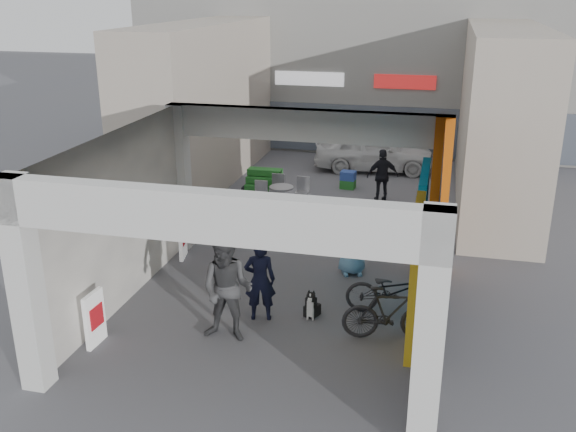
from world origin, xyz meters
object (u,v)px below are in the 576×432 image
(cafe_set, at_px, (280,197))
(man_elderly, at_px, (353,239))
(bicycle_rear, at_px, (390,313))
(produce_stand, at_px, (264,186))
(man_with_dog, at_px, (260,280))
(bicycle_front, at_px, (394,291))
(border_collie, at_px, (311,306))
(white_van, at_px, (374,151))
(man_back_turned, at_px, (227,289))
(man_crates, at_px, (383,176))

(cafe_set, relative_size, man_elderly, 0.89)
(bicycle_rear, bearing_deg, produce_stand, 19.71)
(man_with_dog, bearing_deg, bicycle_front, -176.26)
(cafe_set, xyz_separation_m, man_elderly, (2.67, -3.96, 0.50))
(cafe_set, relative_size, bicycle_rear, 0.84)
(border_collie, bearing_deg, white_van, 112.88)
(produce_stand, relative_size, man_with_dog, 0.77)
(border_collie, xyz_separation_m, man_elderly, (0.46, 2.20, 0.58))
(bicycle_front, xyz_separation_m, bicycle_rear, (0.00, -0.97, 0.02))
(produce_stand, bearing_deg, white_van, 38.65)
(man_elderly, relative_size, bicycle_front, 0.87)
(cafe_set, relative_size, white_van, 0.35)
(man_with_dog, bearing_deg, man_back_turned, 53.29)
(man_crates, xyz_separation_m, bicycle_front, (0.95, -6.89, -0.30))
(man_crates, height_order, bicycle_front, man_crates)
(produce_stand, relative_size, man_back_turned, 0.63)
(man_crates, height_order, white_van, man_crates)
(produce_stand, bearing_deg, bicycle_front, -69.04)
(man_back_turned, relative_size, man_elderly, 1.21)
(bicycle_front, relative_size, bicycle_rear, 1.09)
(man_elderly, height_order, white_van, man_elderly)
(man_with_dog, relative_size, man_elderly, 1.00)
(man_elderly, bearing_deg, white_van, 75.57)
(produce_stand, distance_m, border_collie, 7.68)
(produce_stand, distance_m, bicycle_front, 7.95)
(bicycle_rear, height_order, white_van, white_van)
(border_collie, xyz_separation_m, man_back_turned, (-1.30, -1.12, 0.75))
(cafe_set, bearing_deg, man_crates, 24.38)
(man_with_dog, height_order, bicycle_rear, man_with_dog)
(bicycle_rear, relative_size, white_van, 0.42)
(produce_stand, bearing_deg, border_collie, -80.73)
(cafe_set, distance_m, produce_stand, 1.19)
(produce_stand, height_order, border_collie, produce_stand)
(man_back_turned, bearing_deg, white_van, 84.74)
(border_collie, height_order, bicycle_front, bicycle_front)
(border_collie, relative_size, man_back_turned, 0.30)
(man_back_turned, bearing_deg, bicycle_rear, 14.33)
(man_with_dog, relative_size, man_crates, 1.02)
(man_back_turned, distance_m, bicycle_front, 3.31)
(produce_stand, distance_m, man_crates, 3.58)
(cafe_set, xyz_separation_m, man_back_turned, (0.91, -7.29, 0.68))
(bicycle_rear, bearing_deg, man_with_dog, 75.02)
(produce_stand, relative_size, bicycle_front, 0.66)
(cafe_set, distance_m, bicycle_front, 6.76)
(bicycle_front, bearing_deg, bicycle_rear, 175.14)
(produce_stand, xyz_separation_m, border_collie, (2.96, -7.09, -0.09))
(bicycle_rear, bearing_deg, cafe_set, 18.45)
(man_with_dog, xyz_separation_m, bicycle_front, (2.47, 0.80, -0.32))
(cafe_set, relative_size, produce_stand, 1.16)
(man_back_turned, xyz_separation_m, bicycle_front, (2.82, 1.65, -0.49))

